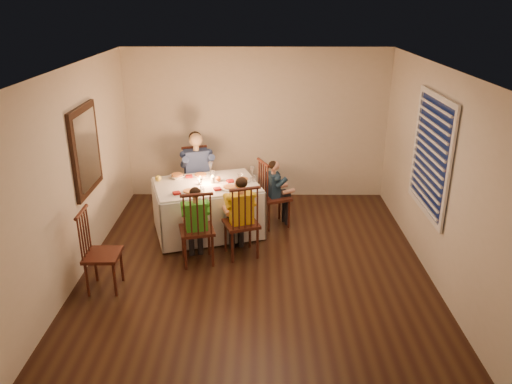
{
  "coord_description": "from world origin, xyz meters",
  "views": [
    {
      "loc": [
        0.05,
        -5.93,
        3.37
      ],
      "look_at": [
        0.01,
        0.15,
        0.97
      ],
      "focal_mm": 35.0,
      "sensor_mm": 36.0,
      "label": 1
    }
  ],
  "objects_px": {
    "child_yellow": "(242,255)",
    "child_green": "(198,262)",
    "adult": "(199,210)",
    "child_teal": "(274,225)",
    "chair_near_right": "(242,255)",
    "chair_end": "(274,225)",
    "serving_bowl": "(177,177)",
    "dining_table": "(207,198)",
    "chair_near_left": "(198,262)",
    "chair_extra": "(107,288)",
    "chair_adult": "(199,210)"
  },
  "relations": [
    {
      "from": "child_yellow",
      "to": "child_teal",
      "type": "height_order",
      "value": "child_yellow"
    },
    {
      "from": "chair_extra",
      "to": "child_teal",
      "type": "bearing_deg",
      "value": -50.03
    },
    {
      "from": "child_yellow",
      "to": "child_green",
      "type": "bearing_deg",
      "value": -0.31
    },
    {
      "from": "adult",
      "to": "child_green",
      "type": "bearing_deg",
      "value": -101.23
    },
    {
      "from": "adult",
      "to": "child_teal",
      "type": "relative_size",
      "value": 1.28
    },
    {
      "from": "child_yellow",
      "to": "chair_extra",
      "type": "bearing_deg",
      "value": 8.65
    },
    {
      "from": "adult",
      "to": "child_teal",
      "type": "xyz_separation_m",
      "value": [
        1.25,
        -0.55,
        0.0
      ]
    },
    {
      "from": "chair_near_right",
      "to": "serving_bowl",
      "type": "relative_size",
      "value": 5.01
    },
    {
      "from": "chair_near_left",
      "to": "chair_near_right",
      "type": "xyz_separation_m",
      "value": [
        0.58,
        0.2,
        0.0
      ]
    },
    {
      "from": "chair_near_left",
      "to": "adult",
      "type": "height_order",
      "value": "adult"
    },
    {
      "from": "dining_table",
      "to": "chair_near_left",
      "type": "xyz_separation_m",
      "value": [
        -0.05,
        -0.91,
        -0.56
      ]
    },
    {
      "from": "chair_near_right",
      "to": "child_teal",
      "type": "distance_m",
      "value": 1.1
    },
    {
      "from": "adult",
      "to": "dining_table",
      "type": "bearing_deg",
      "value": -91.58
    },
    {
      "from": "chair_end",
      "to": "child_green",
      "type": "xyz_separation_m",
      "value": [
        -1.07,
        -1.19,
        0.0
      ]
    },
    {
      "from": "child_yellow",
      "to": "child_teal",
      "type": "distance_m",
      "value": 1.1
    },
    {
      "from": "child_yellow",
      "to": "adult",
      "type": "bearing_deg",
      "value": -82.56
    },
    {
      "from": "serving_bowl",
      "to": "chair_end",
      "type": "bearing_deg",
      "value": 1.76
    },
    {
      "from": "dining_table",
      "to": "child_green",
      "type": "height_order",
      "value": "dining_table"
    },
    {
      "from": "child_green",
      "to": "serving_bowl",
      "type": "height_order",
      "value": "serving_bowl"
    },
    {
      "from": "chair_end",
      "to": "child_green",
      "type": "bearing_deg",
      "value": 116.03
    },
    {
      "from": "chair_near_left",
      "to": "chair_end",
      "type": "relative_size",
      "value": 1.0
    },
    {
      "from": "chair_extra",
      "to": "child_yellow",
      "type": "relative_size",
      "value": 0.9
    },
    {
      "from": "child_green",
      "to": "dining_table",
      "type": "bearing_deg",
      "value": -106.47
    },
    {
      "from": "chair_near_left",
      "to": "child_teal",
      "type": "xyz_separation_m",
      "value": [
        1.07,
        1.19,
        0.0
      ]
    },
    {
      "from": "child_green",
      "to": "chair_near_right",
      "type": "bearing_deg",
      "value": -174.72
    },
    {
      "from": "child_teal",
      "to": "chair_near_left",
      "type": "bearing_deg",
      "value": 116.03
    },
    {
      "from": "chair_near_right",
      "to": "chair_extra",
      "type": "bearing_deg",
      "value": 8.65
    },
    {
      "from": "dining_table",
      "to": "child_green",
      "type": "distance_m",
      "value": 1.07
    },
    {
      "from": "adult",
      "to": "chair_extra",
      "type": "bearing_deg",
      "value": -127.33
    },
    {
      "from": "dining_table",
      "to": "adult",
      "type": "height_order",
      "value": "dining_table"
    },
    {
      "from": "chair_adult",
      "to": "child_yellow",
      "type": "distance_m",
      "value": 1.72
    },
    {
      "from": "serving_bowl",
      "to": "chair_adult",
      "type": "bearing_deg",
      "value": 68.9
    },
    {
      "from": "adult",
      "to": "chair_near_left",
      "type": "bearing_deg",
      "value": -101.23
    },
    {
      "from": "chair_adult",
      "to": "adult",
      "type": "distance_m",
      "value": 0.0
    },
    {
      "from": "chair_end",
      "to": "child_teal",
      "type": "xyz_separation_m",
      "value": [
        0.0,
        0.0,
        0.0
      ]
    },
    {
      "from": "chair_adult",
      "to": "adult",
      "type": "relative_size",
      "value": 0.8
    },
    {
      "from": "chair_adult",
      "to": "child_teal",
      "type": "relative_size",
      "value": 1.02
    },
    {
      "from": "chair_end",
      "to": "adult",
      "type": "height_order",
      "value": "adult"
    },
    {
      "from": "chair_near_right",
      "to": "child_teal",
      "type": "height_order",
      "value": "chair_near_right"
    },
    {
      "from": "adult",
      "to": "serving_bowl",
      "type": "height_order",
      "value": "serving_bowl"
    },
    {
      "from": "chair_end",
      "to": "serving_bowl",
      "type": "bearing_deg",
      "value": 69.74
    },
    {
      "from": "chair_near_left",
      "to": "child_green",
      "type": "height_order",
      "value": "child_green"
    },
    {
      "from": "dining_table",
      "to": "chair_near_left",
      "type": "height_order",
      "value": "dining_table"
    },
    {
      "from": "child_green",
      "to": "chair_near_left",
      "type": "bearing_deg",
      "value": 180.0
    },
    {
      "from": "chair_near_right",
      "to": "chair_end",
      "type": "height_order",
      "value": "same"
    },
    {
      "from": "serving_bowl",
      "to": "chair_near_right",
      "type": "bearing_deg",
      "value": -43.25
    },
    {
      "from": "child_green",
      "to": "child_yellow",
      "type": "distance_m",
      "value": 0.62
    },
    {
      "from": "chair_near_right",
      "to": "chair_near_left",
      "type": "bearing_deg",
      "value": -0.31
    },
    {
      "from": "child_yellow",
      "to": "serving_bowl",
      "type": "height_order",
      "value": "serving_bowl"
    },
    {
      "from": "chair_adult",
      "to": "chair_near_right",
      "type": "relative_size",
      "value": 1.0
    }
  ]
}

